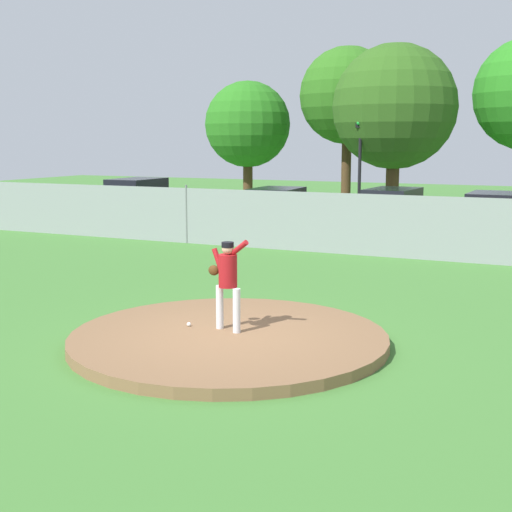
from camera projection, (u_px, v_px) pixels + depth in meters
name	position (u px, v px, depth m)	size (l,w,h in m)	color
ground_plane	(339.00, 281.00, 17.37)	(80.00, 80.00, 0.00)	#427A33
asphalt_strip	(415.00, 238.00, 24.97)	(44.00, 7.00, 0.01)	#2B2B2D
pitchers_mound	(229.00, 339.00, 11.98)	(5.41, 5.41, 0.18)	brown
pitcher_youth	(227.00, 276.00, 12.01)	(0.82, 0.32, 1.61)	silver
baseball	(189.00, 324.00, 12.41)	(0.07, 0.07, 0.07)	white
chainlink_fence	(383.00, 226.00, 20.80)	(33.59, 0.07, 1.96)	gray
parked_car_white	(392.00, 213.00, 25.53)	(2.00, 4.58, 1.71)	silver
parked_car_navy	(137.00, 201.00, 29.73)	(1.82, 4.52, 1.84)	#161E4C
parked_car_burgundy	(495.00, 219.00, 23.79)	(1.96, 4.13, 1.69)	maroon
parked_car_teal	(277.00, 211.00, 26.62)	(1.99, 4.33, 1.65)	#146066
traffic_cone_orange	(244.00, 213.00, 31.08)	(0.40, 0.40, 0.55)	orange
traffic_light_near	(360.00, 143.00, 29.96)	(0.28, 0.46, 4.85)	black
tree_broad_right	(248.00, 125.00, 37.10)	(4.51, 4.51, 6.51)	#4C331E
tree_leaning_west	(348.00, 96.00, 35.04)	(4.82, 4.82, 8.04)	#4C331E
tree_bushy_near	(395.00, 107.00, 31.32)	(5.55, 5.55, 7.68)	#4C331E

